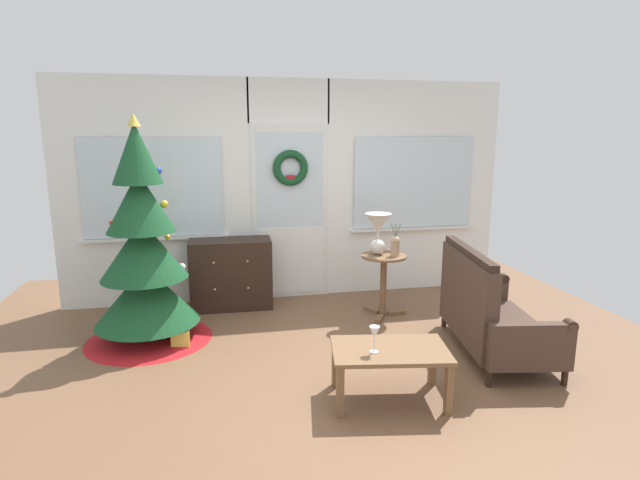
{
  "coord_description": "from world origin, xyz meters",
  "views": [
    {
      "loc": [
        -0.84,
        -3.77,
        1.93
      ],
      "look_at": [
        0.05,
        0.55,
        1.0
      ],
      "focal_mm": 28.24,
      "sensor_mm": 36.0,
      "label": 1
    }
  ],
  "objects_px": {
    "dresser_cabinet": "(231,274)",
    "table_lamp": "(378,228)",
    "christmas_tree": "(144,261)",
    "coffee_table": "(390,356)",
    "gift_box": "(180,338)",
    "wine_glass": "(374,333)",
    "side_table": "(384,273)",
    "settee_sofa": "(487,312)",
    "flower_vase": "(395,245)"
  },
  "relations": [
    {
      "from": "gift_box",
      "to": "christmas_tree",
      "type": "bearing_deg",
      "value": 142.34
    },
    {
      "from": "table_lamp",
      "to": "flower_vase",
      "type": "relative_size",
      "value": 1.26
    },
    {
      "from": "dresser_cabinet",
      "to": "flower_vase",
      "type": "distance_m",
      "value": 1.87
    },
    {
      "from": "side_table",
      "to": "wine_glass",
      "type": "bearing_deg",
      "value": -110.72
    },
    {
      "from": "side_table",
      "to": "coffee_table",
      "type": "xyz_separation_m",
      "value": [
        -0.52,
        -1.69,
        -0.14
      ]
    },
    {
      "from": "settee_sofa",
      "to": "flower_vase",
      "type": "height_order",
      "value": "flower_vase"
    },
    {
      "from": "flower_vase",
      "to": "wine_glass",
      "type": "bearing_deg",
      "value": -114.31
    },
    {
      "from": "flower_vase",
      "to": "coffee_table",
      "type": "relative_size",
      "value": 0.38
    },
    {
      "from": "dresser_cabinet",
      "to": "gift_box",
      "type": "height_order",
      "value": "dresser_cabinet"
    },
    {
      "from": "christmas_tree",
      "to": "settee_sofa",
      "type": "height_order",
      "value": "christmas_tree"
    },
    {
      "from": "flower_vase",
      "to": "coffee_table",
      "type": "xyz_separation_m",
      "value": [
        -0.62,
        -1.63,
        -0.45
      ]
    },
    {
      "from": "table_lamp",
      "to": "settee_sofa",
      "type": "bearing_deg",
      "value": -59.27
    },
    {
      "from": "dresser_cabinet",
      "to": "settee_sofa",
      "type": "height_order",
      "value": "settee_sofa"
    },
    {
      "from": "flower_vase",
      "to": "wine_glass",
      "type": "xyz_separation_m",
      "value": [
        -0.76,
        -1.67,
        -0.25
      ]
    },
    {
      "from": "flower_vase",
      "to": "wine_glass",
      "type": "distance_m",
      "value": 1.85
    },
    {
      "from": "settee_sofa",
      "to": "side_table",
      "type": "relative_size",
      "value": 2.17
    },
    {
      "from": "christmas_tree",
      "to": "flower_vase",
      "type": "relative_size",
      "value": 6.04
    },
    {
      "from": "table_lamp",
      "to": "wine_glass",
      "type": "bearing_deg",
      "value": -108.57
    },
    {
      "from": "table_lamp",
      "to": "christmas_tree",
      "type": "bearing_deg",
      "value": -174.9
    },
    {
      "from": "table_lamp",
      "to": "wine_glass",
      "type": "xyz_separation_m",
      "value": [
        -0.6,
        -1.77,
        -0.41
      ]
    },
    {
      "from": "dresser_cabinet",
      "to": "side_table",
      "type": "relative_size",
      "value": 1.35
    },
    {
      "from": "settee_sofa",
      "to": "coffee_table",
      "type": "distance_m",
      "value": 1.28
    },
    {
      "from": "coffee_table",
      "to": "side_table",
      "type": "bearing_deg",
      "value": 72.86
    },
    {
      "from": "christmas_tree",
      "to": "settee_sofa",
      "type": "distance_m",
      "value": 3.16
    },
    {
      "from": "gift_box",
      "to": "side_table",
      "type": "bearing_deg",
      "value": 10.91
    },
    {
      "from": "side_table",
      "to": "gift_box",
      "type": "xyz_separation_m",
      "value": [
        -2.09,
        -0.4,
        -0.4
      ]
    },
    {
      "from": "wine_glass",
      "to": "gift_box",
      "type": "relative_size",
      "value": 1.2
    },
    {
      "from": "dresser_cabinet",
      "to": "side_table",
      "type": "bearing_deg",
      "value": -21.44
    },
    {
      "from": "flower_vase",
      "to": "settee_sofa",
      "type": "bearing_deg",
      "value": -63.63
    },
    {
      "from": "dresser_cabinet",
      "to": "side_table",
      "type": "height_order",
      "value": "dresser_cabinet"
    },
    {
      "from": "side_table",
      "to": "table_lamp",
      "type": "xyz_separation_m",
      "value": [
        -0.06,
        0.04,
        0.48
      ]
    },
    {
      "from": "dresser_cabinet",
      "to": "coffee_table",
      "type": "height_order",
      "value": "dresser_cabinet"
    },
    {
      "from": "christmas_tree",
      "to": "side_table",
      "type": "height_order",
      "value": "christmas_tree"
    },
    {
      "from": "christmas_tree",
      "to": "flower_vase",
      "type": "distance_m",
      "value": 2.5
    },
    {
      "from": "settee_sofa",
      "to": "coffee_table",
      "type": "height_order",
      "value": "settee_sofa"
    },
    {
      "from": "christmas_tree",
      "to": "table_lamp",
      "type": "bearing_deg",
      "value": 5.1
    },
    {
      "from": "flower_vase",
      "to": "gift_box",
      "type": "distance_m",
      "value": 2.33
    },
    {
      "from": "christmas_tree",
      "to": "coffee_table",
      "type": "xyz_separation_m",
      "value": [
        1.88,
        -1.52,
        -0.43
      ]
    },
    {
      "from": "table_lamp",
      "to": "gift_box",
      "type": "distance_m",
      "value": 2.26
    },
    {
      "from": "dresser_cabinet",
      "to": "settee_sofa",
      "type": "xyz_separation_m",
      "value": [
        2.19,
        -1.7,
        -0.01
      ]
    },
    {
      "from": "coffee_table",
      "to": "christmas_tree",
      "type": "bearing_deg",
      "value": 140.92
    },
    {
      "from": "christmas_tree",
      "to": "wine_glass",
      "type": "bearing_deg",
      "value": -41.91
    },
    {
      "from": "dresser_cabinet",
      "to": "table_lamp",
      "type": "bearing_deg",
      "value": -20.9
    },
    {
      "from": "side_table",
      "to": "wine_glass",
      "type": "relative_size",
      "value": 3.46
    },
    {
      "from": "side_table",
      "to": "table_lamp",
      "type": "relative_size",
      "value": 1.54
    },
    {
      "from": "table_lamp",
      "to": "side_table",
      "type": "bearing_deg",
      "value": -33.69
    },
    {
      "from": "coffee_table",
      "to": "gift_box",
      "type": "bearing_deg",
      "value": 140.65
    },
    {
      "from": "side_table",
      "to": "settee_sofa",
      "type": "bearing_deg",
      "value": -60.71
    },
    {
      "from": "wine_glass",
      "to": "gift_box",
      "type": "distance_m",
      "value": 2.01
    },
    {
      "from": "christmas_tree",
      "to": "table_lamp",
      "type": "relative_size",
      "value": 4.8
    }
  ]
}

